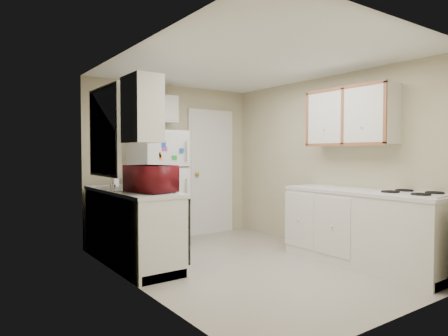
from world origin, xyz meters
TOP-DOWN VIEW (x-y plane):
  - floor at (0.00, 0.00)m, footprint 3.80×3.80m
  - ceiling at (0.00, 0.00)m, footprint 3.80×3.80m
  - wall_left at (-1.40, 0.00)m, footprint 3.80×3.80m
  - wall_right at (1.40, 0.00)m, footprint 3.80×3.80m
  - wall_back at (0.00, 1.90)m, footprint 2.80×2.80m
  - wall_front at (0.00, -1.90)m, footprint 2.80×2.80m
  - left_counter at (-1.10, 0.90)m, footprint 0.60×1.80m
  - dishwasher at (-0.81, 0.30)m, footprint 0.03×0.58m
  - sink at (-1.10, 1.05)m, footprint 0.54×0.74m
  - microwave at (-1.05, 0.44)m, footprint 0.61×0.43m
  - soap_bottle at (-1.12, 1.38)m, footprint 0.09×0.09m
  - window_blinds at (-1.36, 1.05)m, footprint 0.10×0.98m
  - upper_cabinet_left at (-1.25, 0.22)m, footprint 0.30×0.45m
  - refrigerator at (-0.41, 1.60)m, footprint 0.72×0.70m
  - cabinet_over_fridge at (-0.40, 1.75)m, footprint 0.70×0.30m
  - interior_door at (0.70, 1.86)m, footprint 0.86×0.06m
  - right_counter at (1.10, -0.80)m, footprint 0.60×2.00m
  - stove at (1.15, -1.38)m, footprint 0.66×0.77m
  - upper_cabinet_right at (1.25, -0.50)m, footprint 0.30×1.20m

SIDE VIEW (x-z plane):
  - floor at x=0.00m, z-range 0.00..0.00m
  - stove at x=1.15m, z-range 0.00..0.85m
  - left_counter at x=-1.10m, z-range 0.00..0.90m
  - right_counter at x=1.10m, z-range 0.00..0.90m
  - dishwasher at x=-0.81m, z-range 0.13..0.85m
  - refrigerator at x=-0.41m, z-range 0.00..1.67m
  - sink at x=-1.10m, z-range 0.78..0.94m
  - soap_bottle at x=-1.12m, z-range 0.92..1.08m
  - interior_door at x=0.70m, z-range -0.02..2.06m
  - microwave at x=-1.05m, z-range 0.87..1.23m
  - wall_left at x=-1.40m, z-range 1.20..1.20m
  - wall_right at x=1.40m, z-range 1.20..1.20m
  - wall_back at x=0.00m, z-range 1.20..1.20m
  - wall_front at x=0.00m, z-range 1.20..1.20m
  - window_blinds at x=-1.36m, z-range 1.06..2.14m
  - upper_cabinet_left at x=-1.25m, z-range 1.45..2.15m
  - upper_cabinet_right at x=1.25m, z-range 1.45..2.15m
  - cabinet_over_fridge at x=-0.40m, z-range 1.80..2.20m
  - ceiling at x=0.00m, z-range 2.40..2.40m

